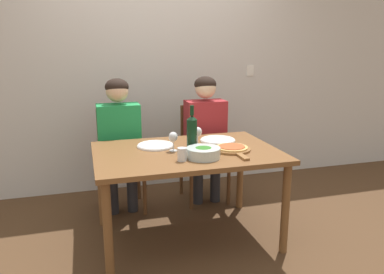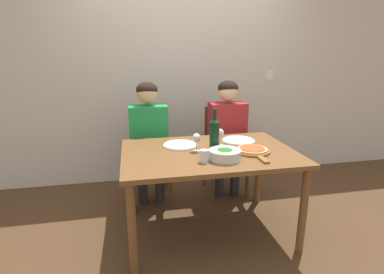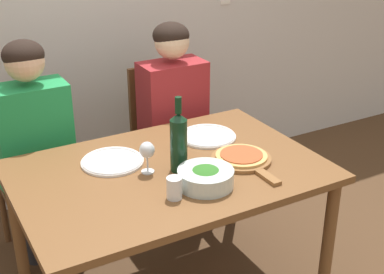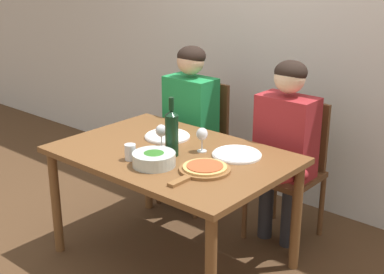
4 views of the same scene
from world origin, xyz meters
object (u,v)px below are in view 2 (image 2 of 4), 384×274
(pizza_on_board, at_px, (253,151))
(wine_glass_left, at_px, (197,139))
(chair_right, at_px, (224,146))
(person_man, at_px, (227,128))
(dinner_plate_right, at_px, (239,141))
(wine_bottle, at_px, (214,135))
(chair_left, at_px, (149,151))
(broccoli_bowl, at_px, (225,154))
(wine_glass_right, at_px, (220,134))
(water_tumbler, at_px, (204,156))
(person_woman, at_px, (149,132))
(dinner_plate_left, at_px, (180,145))

(pizza_on_board, height_order, wine_glass_left, wine_glass_left)
(chair_right, distance_m, person_man, 0.26)
(dinner_plate_right, bearing_deg, wine_bottle, -140.84)
(wine_bottle, bearing_deg, chair_left, 120.39)
(wine_bottle, bearing_deg, chair_right, 67.15)
(dinner_plate_right, height_order, pizza_on_board, pizza_on_board)
(chair_right, height_order, wine_bottle, wine_bottle)
(chair_left, xyz_separation_m, broccoli_bowl, (0.51, -1.00, 0.26))
(broccoli_bowl, xyz_separation_m, dinner_plate_right, (0.27, 0.43, -0.03))
(chair_right, height_order, wine_glass_left, chair_right)
(wine_glass_right, xyz_separation_m, water_tumbler, (-0.23, -0.38, -0.06))
(person_woman, distance_m, dinner_plate_right, 0.91)
(broccoli_bowl, relative_size, dinner_plate_right, 0.83)
(person_man, xyz_separation_m, water_tumbler, (-0.48, -0.92, 0.03))
(wine_bottle, bearing_deg, wine_glass_right, 59.74)
(chair_left, distance_m, person_man, 0.87)
(pizza_on_board, bearing_deg, wine_glass_left, 164.69)
(broccoli_bowl, bearing_deg, wine_glass_left, 125.47)
(dinner_plate_left, relative_size, wine_glass_left, 1.96)
(chair_left, xyz_separation_m, wine_glass_right, (0.58, -0.66, 0.33))
(pizza_on_board, relative_size, water_tumbler, 4.50)
(broccoli_bowl, relative_size, water_tumbler, 2.60)
(chair_left, bearing_deg, dinner_plate_left, -68.38)
(person_man, bearing_deg, chair_left, 172.33)
(chair_left, bearing_deg, pizza_on_board, -48.60)
(broccoli_bowl, bearing_deg, dinner_plate_left, 124.38)
(chair_right, xyz_separation_m, dinner_plate_right, (-0.05, -0.58, 0.23))
(person_man, distance_m, water_tumbler, 1.04)
(person_woman, distance_m, broccoli_bowl, 1.03)
(wine_bottle, relative_size, dinner_plate_left, 1.21)
(person_woman, xyz_separation_m, broccoli_bowl, (0.51, -0.89, 0.02))
(wine_bottle, bearing_deg, broccoli_bowl, -80.04)
(dinner_plate_right, distance_m, wine_glass_left, 0.48)
(wine_glass_left, bearing_deg, chair_left, 114.21)
(dinner_plate_left, bearing_deg, chair_left, 111.62)
(chair_right, bearing_deg, person_man, -90.00)
(person_woman, bearing_deg, water_tumbler, -69.35)
(dinner_plate_left, bearing_deg, wine_bottle, -41.78)
(dinner_plate_right, relative_size, water_tumbler, 3.12)
(broccoli_bowl, xyz_separation_m, wine_glass_right, (0.06, 0.35, 0.07))
(person_woman, relative_size, broccoli_bowl, 5.05)
(chair_right, distance_m, wine_bottle, 0.96)
(wine_glass_left, bearing_deg, dinner_plate_right, 24.05)
(dinner_plate_left, bearing_deg, wine_glass_left, -57.22)
(chair_left, bearing_deg, broccoli_bowl, -62.93)
(wine_glass_left, height_order, wine_glass_right, same)
(person_woman, distance_m, person_man, 0.83)
(dinner_plate_right, bearing_deg, wine_glass_right, -158.66)
(person_man, xyz_separation_m, pizza_on_board, (-0.04, -0.78, -0.00))
(broccoli_bowl, relative_size, wine_glass_right, 1.63)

